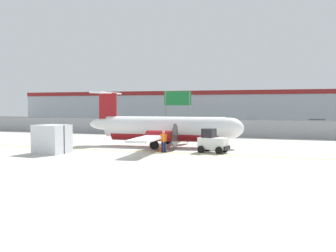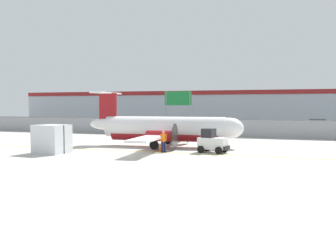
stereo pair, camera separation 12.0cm
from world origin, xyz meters
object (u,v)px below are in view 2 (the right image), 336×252
object	(u,v)px
cargo_container	(52,139)
traffic_cone_near_right	(160,148)
parked_car_2	(201,122)
commuter_airplane	(167,129)
parked_car_0	(143,122)
traffic_cone_near_left	(206,147)
parked_car_3	(235,127)
parked_car_1	(172,123)
highway_sign	(178,102)
parked_car_4	(279,126)
parked_car_5	(317,125)
ground_crew_worker	(163,140)
baggage_tug	(212,142)

from	to	relation	value
cargo_container	traffic_cone_near_right	bearing A→B (deg)	31.45
parked_car_2	commuter_airplane	bearing A→B (deg)	102.92
traffic_cone_near_right	parked_car_0	distance (m)	32.65
traffic_cone_near_left	parked_car_3	world-z (taller)	parked_car_3
parked_car_1	parked_car_2	world-z (taller)	same
cargo_container	traffic_cone_near_left	distance (m)	12.29
highway_sign	parked_car_0	bearing A→B (deg)	130.00
commuter_airplane	parked_car_1	size ratio (longest dim) A/B	3.68
parked_car_4	parked_car_5	distance (m)	6.89
parked_car_5	parked_car_2	bearing A→B (deg)	-1.93
parked_car_0	parked_car_2	bearing A→B (deg)	-154.17
cargo_container	parked_car_5	world-z (taller)	cargo_container
ground_crew_worker	parked_car_1	world-z (taller)	same
parked_car_1	cargo_container	bearing A→B (deg)	97.37
traffic_cone_near_left	traffic_cone_near_right	bearing A→B (deg)	-150.81
commuter_airplane	parked_car_4	xyz separation A→B (m)	(8.78, 22.28, -0.71)
parked_car_0	parked_car_2	world-z (taller)	same
cargo_container	parked_car_1	bearing A→B (deg)	97.57
parked_car_0	highway_sign	world-z (taller)	highway_sign
parked_car_2	parked_car_4	size ratio (longest dim) A/B	1.01
cargo_container	traffic_cone_near_left	world-z (taller)	cargo_container
commuter_airplane	parked_car_4	distance (m)	23.96
highway_sign	parked_car_5	bearing A→B (deg)	35.82
baggage_tug	cargo_container	bearing A→B (deg)	-148.37
traffic_cone_near_right	parked_car_1	bearing A→B (deg)	106.11
cargo_container	highway_sign	distance (m)	22.01
parked_car_3	commuter_airplane	bearing A→B (deg)	78.11
traffic_cone_near_left	parked_car_2	distance (m)	32.28
parked_car_5	highway_sign	world-z (taller)	highway_sign
traffic_cone_near_right	parked_car_5	xyz separation A→B (m)	(13.28, 30.45, 0.58)
baggage_tug	parked_car_4	distance (m)	25.46
traffic_cone_near_left	highway_sign	size ratio (longest dim) A/B	0.12
cargo_container	baggage_tug	bearing A→B (deg)	26.72
commuter_airplane	parked_car_2	bearing A→B (deg)	93.82
ground_crew_worker	commuter_airplane	bearing A→B (deg)	158.71
parked_car_0	parked_car_5	xyz separation A→B (m)	(27.10, 0.88, 0.00)
commuter_airplane	highway_sign	bearing A→B (deg)	99.57
ground_crew_worker	parked_car_4	distance (m)	27.29
parked_car_4	traffic_cone_near_left	bearing A→B (deg)	82.22
parked_car_3	parked_car_4	world-z (taller)	same
ground_crew_worker	parked_car_3	size ratio (longest dim) A/B	0.40
ground_crew_worker	parked_car_5	size ratio (longest dim) A/B	0.39
parked_car_4	traffic_cone_near_right	bearing A→B (deg)	76.06
ground_crew_worker	parked_car_3	xyz separation A→B (m)	(2.41, 21.64, -0.06)
baggage_tug	traffic_cone_near_right	xyz separation A→B (m)	(-4.04, -0.75, -0.54)
cargo_container	parked_car_1	world-z (taller)	cargo_container
cargo_container	traffic_cone_near_right	size ratio (longest dim) A/B	4.08
commuter_airplane	parked_car_0	xyz separation A→B (m)	(-13.17, 25.98, -0.71)
cargo_container	traffic_cone_near_left	bearing A→B (deg)	32.77
traffic_cone_near_left	ground_crew_worker	bearing A→B (deg)	-144.26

